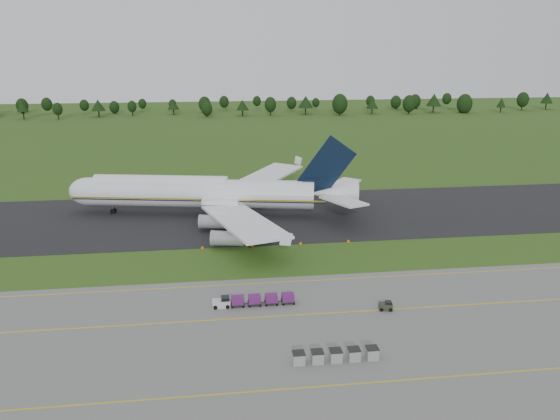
{
  "coord_description": "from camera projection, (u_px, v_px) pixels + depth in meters",
  "views": [
    {
      "loc": [
        -6.31,
        -94.8,
        39.06
      ],
      "look_at": [
        5.91,
        2.0,
        9.28
      ],
      "focal_mm": 35.0,
      "sensor_mm": 36.0,
      "label": 1
    }
  ],
  "objects": [
    {
      "name": "apron_markings",
      "position": [
        264.0,
        334.0,
        76.49
      ],
      "size": [
        300.0,
        30.2,
        0.01
      ],
      "color": "#E3B90D",
      "rests_on": "apron"
    },
    {
      "name": "edge_markers",
      "position": [
        276.0,
        245.0,
        109.81
      ],
      "size": [
        30.14,
        0.3,
        0.6
      ],
      "color": "orange",
      "rests_on": "ground"
    },
    {
      "name": "apron",
      "position": [
        269.0,
        362.0,
        69.84
      ],
      "size": [
        300.0,
        52.0,
        0.06
      ],
      "primitive_type": "cube",
      "color": "slate",
      "rests_on": "ground"
    },
    {
      "name": "tree_line",
      "position": [
        243.0,
        104.0,
        309.13
      ],
      "size": [
        529.46,
        23.04,
        11.65
      ],
      "color": "black",
      "rests_on": "ground"
    },
    {
      "name": "baggage_train",
      "position": [
        253.0,
        300.0,
        84.75
      ],
      "size": [
        12.81,
        1.64,
        1.58
      ],
      "color": "silver",
      "rests_on": "apron"
    },
    {
      "name": "taxiway",
      "position": [
        241.0,
        216.0,
        128.67
      ],
      "size": [
        300.0,
        40.0,
        0.08
      ],
      "primitive_type": "cube",
      "color": "black",
      "rests_on": "ground"
    },
    {
      "name": "utility_cart",
      "position": [
        386.0,
        306.0,
        83.37
      ],
      "size": [
        2.14,
        1.48,
        1.09
      ],
      "color": "#2C3021",
      "rests_on": "apron"
    },
    {
      "name": "uld_row",
      "position": [
        336.0,
        355.0,
        69.82
      ],
      "size": [
        11.18,
        1.58,
        1.56
      ],
      "color": "gray",
      "rests_on": "apron"
    },
    {
      "name": "aircraft",
      "position": [
        205.0,
        193.0,
        128.25
      ],
      "size": [
        69.7,
        66.48,
        19.49
      ],
      "color": "white",
      "rests_on": "ground"
    },
    {
      "name": "ground",
      "position": [
        250.0,
        262.0,
        102.12
      ],
      "size": [
        600.0,
        600.0,
        0.0
      ],
      "primitive_type": "plane",
      "color": "#2D4E17",
      "rests_on": "ground"
    }
  ]
}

